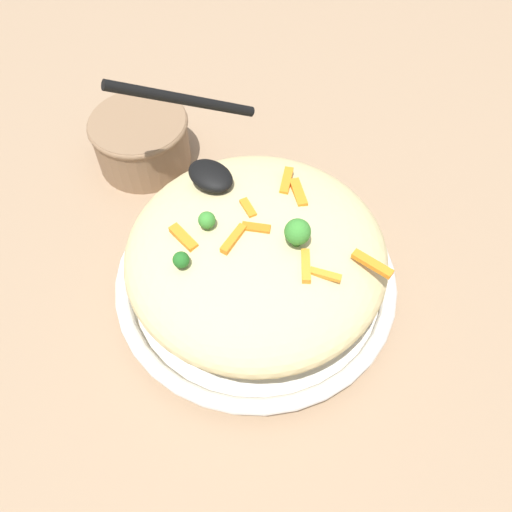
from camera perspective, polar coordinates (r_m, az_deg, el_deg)
name	(u,v)px	position (r m, az deg, el deg)	size (l,w,h in m)	color
ground_plane	(256,291)	(0.65, 0.00, -3.77)	(2.40, 2.40, 0.00)	#9E7F60
serving_bowl	(256,281)	(0.63, 0.00, -2.73)	(0.33, 0.33, 0.04)	white
pasta_mound	(256,254)	(0.58, 0.00, 0.26)	(0.29, 0.29, 0.09)	#DBC689
carrot_piece_0	(183,238)	(0.55, -7.80, 1.96)	(0.04, 0.01, 0.01)	orange
carrot_piece_1	(254,225)	(0.55, -0.19, 3.30)	(0.03, 0.01, 0.01)	orange
carrot_piece_2	(298,192)	(0.58, 4.52, 6.82)	(0.04, 0.01, 0.01)	orange
carrot_piece_3	(248,208)	(0.56, -0.86, 5.17)	(0.03, 0.01, 0.01)	orange
carrot_piece_4	(306,266)	(0.52, 5.39, -1.06)	(0.04, 0.01, 0.01)	orange
carrot_piece_5	(372,264)	(0.54, 12.39, -0.82)	(0.04, 0.01, 0.01)	orange
carrot_piece_6	(325,275)	(0.52, 7.47, -2.00)	(0.03, 0.01, 0.01)	orange
carrot_piece_7	(233,239)	(0.53, -2.44, 1.85)	(0.04, 0.01, 0.01)	orange
carrot_piece_8	(286,181)	(0.59, 3.28, 8.01)	(0.04, 0.01, 0.01)	orange
broccoli_floret_0	(181,260)	(0.52, -8.06, -0.43)	(0.02, 0.02, 0.02)	#205B1C
broccoli_floret_1	(298,232)	(0.52, 4.48, 2.57)	(0.03, 0.03, 0.03)	#377928
broccoli_floret_2	(207,220)	(0.54, -5.30, 3.84)	(0.02, 0.02, 0.02)	#377928
serving_spoon	(200,145)	(0.60, -6.04, 11.75)	(0.14, 0.15, 0.10)	black
companion_bowl	(141,139)	(0.77, -12.22, 12.19)	(0.14, 0.14, 0.08)	#8C6B4C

